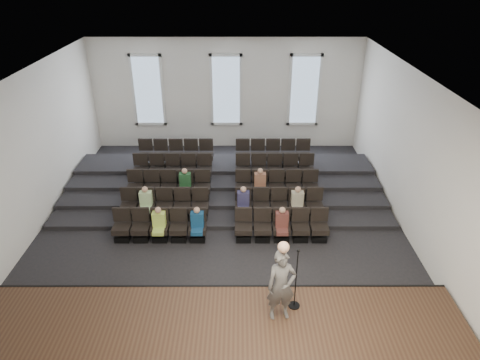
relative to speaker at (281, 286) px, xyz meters
name	(u,v)px	position (x,y,z in m)	size (l,w,h in m)	color
ground	(222,229)	(-1.55, 4.35, -1.42)	(14.00, 14.00, 0.00)	black
ceiling	(218,79)	(-1.55, 4.35, 3.59)	(12.00, 14.00, 0.02)	white
wall_back	(226,94)	(-1.55, 11.37, 1.08)	(12.00, 0.04, 5.00)	white
wall_front	(202,348)	(-1.55, -2.67, 1.08)	(12.00, 0.04, 5.00)	white
wall_left	(23,161)	(-7.57, 4.35, 1.08)	(0.04, 14.00, 5.00)	white
wall_right	(417,161)	(4.47, 4.35, 1.08)	(0.04, 14.00, 5.00)	white
stage	(213,349)	(-1.55, -0.75, -1.17)	(11.80, 3.60, 0.50)	#462F1E
stage_lip	(217,293)	(-1.55, 1.02, -1.17)	(11.80, 0.06, 0.52)	black
risers	(224,179)	(-1.55, 7.52, -1.22)	(11.80, 4.80, 0.60)	black
seating_rows	(223,189)	(-1.55, 5.89, -0.74)	(6.80, 4.70, 1.67)	black
windows	(226,91)	(-1.55, 11.30, 1.28)	(8.44, 0.10, 3.24)	white
audience	(221,203)	(-1.55, 4.67, -0.61)	(5.45, 2.64, 1.10)	#BCDA57
speaker	(281,286)	(0.00, 0.00, 0.00)	(0.67, 0.44, 1.84)	#595654
mic_stand	(295,290)	(0.38, 0.32, -0.41)	(0.29, 0.29, 1.71)	black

